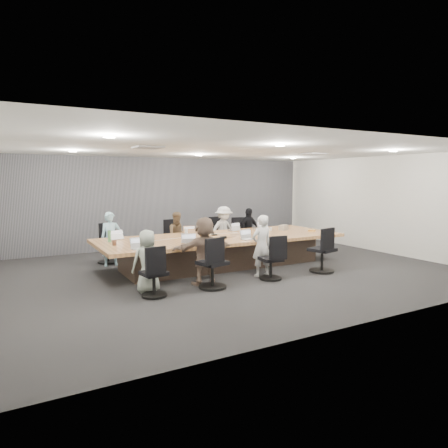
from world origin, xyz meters
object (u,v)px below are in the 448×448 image
chair_4 (154,277)px  canvas_bag (283,227)px  laptop_2 (234,230)px  person_4 (148,261)px  chair_6 (271,263)px  laptop_6 (248,239)px  laptop_4 (139,249)px  chair_3 (242,237)px  person_0 (111,239)px  chair_2 (218,238)px  snack_packet (312,231)px  stapler (223,237)px  chair_0 (108,247)px  person_1 (178,235)px  bottle_clear (186,234)px  person_5 (204,251)px  laptop_0 (116,239)px  chair_5 (212,267)px  conference_table (222,250)px  chair_1 (173,242)px  laptop_5 (193,244)px  chair_7 (322,253)px  person_2 (224,230)px  bottle_green_right (264,228)px  person_6 (262,246)px  laptop_3 (259,228)px  mug_brown (114,243)px  bottle_green_left (109,236)px  person_3 (248,230)px

chair_4 → canvas_bag: size_ratio=2.80×
laptop_2 → person_4: person_4 is taller
chair_6 → laptop_6: bearing=96.8°
laptop_4 → chair_3: bearing=26.9°
person_0 → person_4: person_0 is taller
chair_2 → snack_packet: chair_2 is taller
chair_6 → stapler: (-0.43, 1.32, 0.40)m
chair_0 → person_1: 1.83m
person_4 → laptop_6: 2.65m
chair_0 → person_4: person_4 is taller
laptop_2 → bottle_clear: size_ratio=1.22×
person_5 → laptop_6: (1.40, 0.55, 0.06)m
canvas_bag → laptop_4: bearing=-166.8°
laptop_0 → laptop_6: bearing=138.1°
laptop_0 → canvas_bag: 4.48m
chair_5 → person_5: size_ratio=0.61×
person_1 → laptop_2: 1.51m
laptop_4 → snack_packet: (4.88, 0.44, 0.01)m
chair_3 → person_1: (-2.22, -0.35, 0.26)m
conference_table → laptop_6: size_ratio=19.37×
chair_1 → conference_table: bearing=103.6°
person_0 → laptop_5: person_0 is taller
chair_0 → chair_7: chair_7 is taller
canvas_bag → person_2: bearing=138.4°
laptop_2 → bottle_green_right: bearing=102.0°
person_0 → person_6: person_6 is taller
chair_0 → person_2: 3.22m
chair_6 → laptop_3: size_ratio=2.34×
laptop_0 → laptop_6: size_ratio=1.01×
laptop_5 → snack_packet: 3.71m
person_6 → bottle_clear: person_6 is taller
laptop_5 → person_6: bearing=-9.3°
person_1 → laptop_3: 2.29m
chair_5 → person_2: bearing=42.7°
chair_5 → laptop_3: 3.74m
chair_3 → mug_brown: (-4.27, -1.80, 0.42)m
chair_5 → bottle_clear: 1.78m
laptop_0 → person_4: bearing=80.6°
laptop_3 → bottle_green_left: bottle_green_left is taller
chair_7 → stapler: bearing=131.4°
person_2 → person_5: 3.32m
person_0 → canvas_bag: bearing=-7.6°
laptop_2 → laptop_6: size_ratio=0.94×
stapler → bottle_green_left: bearing=161.2°
chair_2 → laptop_2: (0.00, -0.90, 0.33)m
laptop_6 → bottle_green_left: 3.13m
laptop_4 → bottle_green_right: bottle_green_right is taller
bottle_clear → snack_packet: 3.51m
person_2 → person_3: (0.82, 0.00, -0.04)m
chair_3 → person_1: 2.26m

